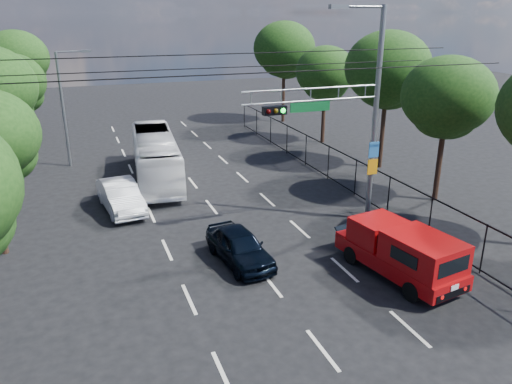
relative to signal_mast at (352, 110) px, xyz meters
name	(u,v)px	position (x,y,z in m)	size (l,w,h in m)	color
ground	(323,350)	(-5.28, -7.99, -5.24)	(120.00, 120.00, 0.00)	black
lane_markings	(202,194)	(-5.28, 6.01, -5.24)	(6.12, 38.00, 0.01)	beige
signal_mast	(352,110)	(0.00, 0.00, 0.00)	(6.43, 0.39, 9.50)	slate
streetlight_left	(65,104)	(-11.62, 14.01, -1.30)	(2.09, 0.22, 7.08)	slate
utility_wires	(227,65)	(-5.28, 0.84, 1.99)	(22.00, 5.04, 0.74)	black
fence_right	(344,171)	(2.32, 4.18, -4.21)	(0.06, 34.03, 2.00)	black
tree_right_b	(447,102)	(5.93, 1.03, -0.19)	(4.50, 4.50, 7.31)	black
tree_right_c	(387,74)	(6.53, 7.03, 0.49)	(5.10, 5.10, 8.29)	black
tree_right_d	(325,76)	(6.13, 14.03, -0.39)	(4.32, 4.32, 7.02)	black
tree_right_e	(284,53)	(6.33, 22.03, 0.69)	(5.28, 5.28, 8.58)	black
tree_left_d	(13,87)	(-14.67, 17.03, -0.52)	(4.20, 4.20, 6.83)	black
tree_left_e	(17,63)	(-14.87, 25.03, 0.29)	(4.92, 4.92, 7.99)	black
red_pickup	(401,251)	(-0.65, -5.10, -4.21)	(2.70, 5.44, 1.94)	black
navy_hatchback	(240,246)	(-5.80, -2.01, -4.58)	(1.57, 3.90, 1.33)	black
white_bus	(155,156)	(-7.08, 9.48, -3.89)	(2.28, 9.74, 2.71)	white
white_van	(121,196)	(-9.54, 5.17, -4.51)	(1.54, 4.43, 1.46)	white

